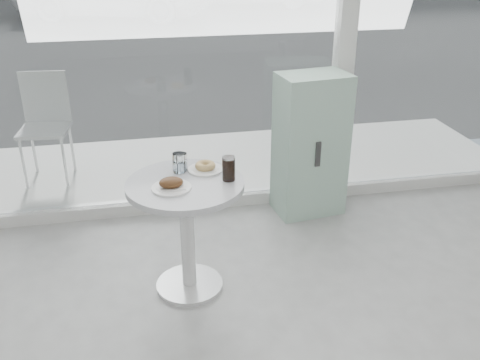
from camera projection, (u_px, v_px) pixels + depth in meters
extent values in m
cube|color=white|center=(233.00, 198.00, 4.59)|extent=(5.00, 0.12, 0.10)
cube|color=white|center=(347.00, 21.00, 4.13)|extent=(0.14, 0.14, 3.00)
cube|color=white|center=(127.00, 43.00, 3.87)|extent=(3.21, 0.02, 2.60)
cube|color=white|center=(436.00, 31.00, 4.31)|extent=(1.41, 0.02, 2.60)
cylinder|color=silver|center=(190.00, 285.00, 3.55)|extent=(0.44, 0.44, 0.03)
cylinder|color=silver|center=(188.00, 239.00, 3.39)|extent=(0.09, 0.09, 0.70)
cylinder|color=silver|center=(185.00, 185.00, 3.23)|extent=(0.72, 0.72, 0.04)
cube|color=silver|center=(219.00, 164.00, 5.31)|extent=(5.60, 1.60, 0.05)
cube|color=#323232|center=(154.00, 5.00, 16.12)|extent=(40.00, 24.00, 0.00)
cube|color=#9BC5AC|center=(310.00, 145.00, 4.27)|extent=(0.58, 0.43, 1.16)
cube|color=#333333|center=(318.00, 154.00, 4.11)|extent=(0.04, 0.03, 0.20)
cylinder|color=silver|center=(23.00, 164.00, 4.68)|extent=(0.02, 0.02, 0.47)
cylinder|color=silver|center=(65.00, 162.00, 4.71)|extent=(0.02, 0.02, 0.47)
cylinder|color=silver|center=(34.00, 148.00, 5.00)|extent=(0.02, 0.02, 0.47)
cylinder|color=silver|center=(72.00, 147.00, 5.03)|extent=(0.02, 0.02, 0.47)
cube|color=silver|center=(44.00, 130.00, 4.75)|extent=(0.45, 0.45, 0.03)
cube|color=silver|center=(45.00, 96.00, 4.82)|extent=(0.41, 0.06, 0.47)
cylinder|color=white|center=(171.00, 188.00, 3.14)|extent=(0.24, 0.24, 0.01)
cube|color=white|center=(175.00, 187.00, 3.13)|extent=(0.12, 0.11, 0.00)
ellipsoid|color=#3D2310|center=(171.00, 183.00, 3.12)|extent=(0.14, 0.11, 0.06)
ellipsoid|color=#3D2310|center=(177.00, 181.00, 3.15)|extent=(0.07, 0.06, 0.04)
cylinder|color=white|center=(205.00, 169.00, 3.38)|extent=(0.22, 0.22, 0.01)
torus|color=tan|center=(205.00, 166.00, 3.36)|extent=(0.13, 0.13, 0.04)
cylinder|color=white|center=(179.00, 163.00, 3.33)|extent=(0.08, 0.08, 0.13)
cylinder|color=white|center=(179.00, 167.00, 3.34)|extent=(0.07, 0.07, 0.07)
cylinder|color=white|center=(182.00, 162.00, 3.35)|extent=(0.07, 0.07, 0.11)
cylinder|color=white|center=(182.00, 165.00, 3.36)|extent=(0.06, 0.06, 0.06)
cylinder|color=white|center=(229.00, 169.00, 3.22)|extent=(0.08, 0.08, 0.15)
cylinder|color=black|center=(229.00, 170.00, 3.22)|extent=(0.07, 0.07, 0.14)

